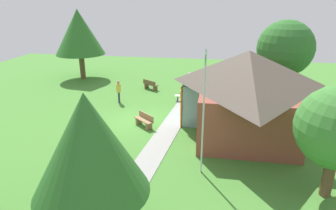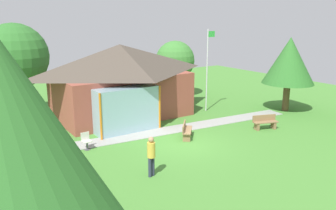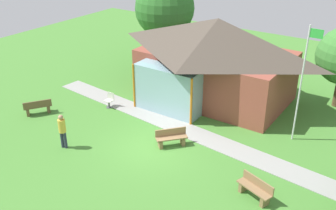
% 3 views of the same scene
% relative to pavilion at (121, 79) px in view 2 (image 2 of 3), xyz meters
% --- Properties ---
extents(ground_plane, '(44.00, 44.00, 0.00)m').
position_rel_pavilion_xyz_m(ground_plane, '(0.37, -6.54, -2.50)').
color(ground_plane, '#478433').
extents(pavilion, '(9.31, 6.96, 4.78)m').
position_rel_pavilion_xyz_m(pavilion, '(0.00, 0.00, 0.00)').
color(pavilion, brown).
rests_on(pavilion, ground_plane).
extents(footpath, '(18.20, 3.09, 0.03)m').
position_rel_pavilion_xyz_m(footpath, '(0.37, -4.27, -2.48)').
color(footpath, '#999993').
rests_on(footpath, ground_plane).
extents(flagpole, '(0.64, 0.08, 5.71)m').
position_rel_pavilion_xyz_m(flagpole, '(5.62, -2.10, 0.65)').
color(flagpole, silver).
rests_on(flagpole, ground_plane).
extents(bench_rear_near_path, '(1.32, 1.42, 0.84)m').
position_rel_pavilion_xyz_m(bench_rear_near_path, '(0.98, -5.92, -2.10)').
color(bench_rear_near_path, olive).
rests_on(bench_rear_near_path, ground_plane).
extents(bench_mid_right, '(1.56, 0.91, 0.84)m').
position_rel_pavilion_xyz_m(bench_mid_right, '(5.79, -7.28, -2.10)').
color(bench_mid_right, olive).
rests_on(bench_mid_right, ground_plane).
extents(bench_mid_left, '(1.20, 1.49, 0.84)m').
position_rel_pavilion_xyz_m(bench_mid_left, '(-6.93, -7.32, -2.10)').
color(bench_mid_left, brown).
rests_on(bench_mid_left, ground_plane).
extents(patio_chair_west, '(0.46, 0.46, 0.86)m').
position_rel_pavilion_xyz_m(patio_chair_west, '(-4.23, -4.46, -2.08)').
color(patio_chair_west, beige).
rests_on(patio_chair_west, ground_plane).
extents(visitor_strolling_lawn, '(0.34, 0.34, 1.74)m').
position_rel_pavilion_xyz_m(visitor_strolling_lawn, '(-3.11, -8.92, -1.48)').
color(visitor_strolling_lawn, '#2D3347').
rests_on(visitor_strolling_lawn, ground_plane).
extents(tree_behind_pavilion_left, '(4.17, 4.17, 6.16)m').
position_rel_pavilion_xyz_m(tree_behind_pavilion_left, '(-5.73, 3.29, 1.56)').
color(tree_behind_pavilion_left, brown).
rests_on(tree_behind_pavilion_left, ground_plane).
extents(tree_behind_pavilion_right, '(3.21, 3.21, 4.62)m').
position_rel_pavilion_xyz_m(tree_behind_pavilion_right, '(6.46, 3.00, 0.49)').
color(tree_behind_pavilion_right, brown).
rests_on(tree_behind_pavilion_right, ground_plane).
extents(tree_east_hedge, '(3.56, 3.56, 5.17)m').
position_rel_pavilion_xyz_m(tree_east_hedge, '(10.33, -5.20, 1.04)').
color(tree_east_hedge, brown).
rests_on(tree_east_hedge, ground_plane).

